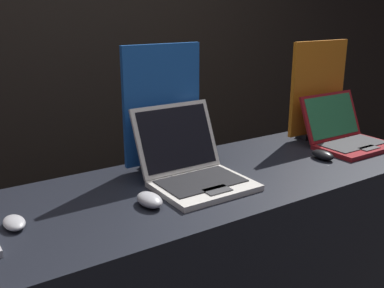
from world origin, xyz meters
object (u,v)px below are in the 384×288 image
(mouse_front, at_px, (14,223))
(promo_stand_back, at_px, (318,92))
(mouse_back, at_px, (323,155))
(laptop_middle, at_px, (193,166))
(promo_stand_middle, at_px, (163,110))
(mouse_middle, at_px, (150,200))
(laptop_back, at_px, (346,134))

(mouse_front, xyz_separation_m, promo_stand_back, (1.47, 0.18, 0.21))
(mouse_back, bearing_deg, mouse_front, 176.45)
(laptop_middle, xyz_separation_m, mouse_back, (0.60, -0.08, -0.04))
(laptop_middle, distance_m, promo_stand_back, 0.87)
(promo_stand_back, bearing_deg, mouse_back, -132.26)
(laptop_middle, distance_m, promo_stand_middle, 0.27)
(promo_stand_middle, distance_m, mouse_back, 0.71)
(laptop_middle, distance_m, mouse_back, 0.61)
(promo_stand_back, bearing_deg, promo_stand_middle, 177.40)
(mouse_middle, distance_m, promo_stand_back, 1.12)
(mouse_middle, xyz_separation_m, laptop_back, (1.07, 0.08, 0.03))
(mouse_middle, bearing_deg, mouse_front, 168.00)
(laptop_back, relative_size, promo_stand_back, 0.74)
(mouse_front, height_order, mouse_middle, mouse_middle)
(mouse_middle, relative_size, laptop_back, 0.34)
(laptop_middle, height_order, mouse_back, laptop_middle)
(mouse_front, relative_size, mouse_middle, 0.88)
(mouse_front, xyz_separation_m, mouse_middle, (0.40, -0.09, 0.01))
(laptop_back, height_order, promo_stand_back, promo_stand_back)
(mouse_middle, xyz_separation_m, promo_stand_back, (1.07, 0.27, 0.20))
(laptop_back, xyz_separation_m, mouse_back, (-0.24, -0.07, -0.04))
(mouse_back, relative_size, promo_stand_back, 0.23)
(laptop_back, bearing_deg, laptop_middle, 179.27)
(laptop_middle, xyz_separation_m, mouse_middle, (-0.23, -0.09, -0.04))
(promo_stand_middle, bearing_deg, laptop_middle, -90.00)
(mouse_front, xyz_separation_m, promo_stand_middle, (0.63, 0.22, 0.22))
(laptop_back, bearing_deg, promo_stand_middle, 164.99)
(laptop_middle, height_order, laptop_back, laptop_middle)
(laptop_middle, height_order, mouse_middle, laptop_middle)
(mouse_middle, bearing_deg, laptop_middle, 21.97)
(mouse_front, distance_m, mouse_middle, 0.41)
(mouse_front, distance_m, laptop_back, 1.47)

